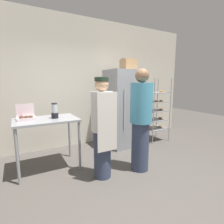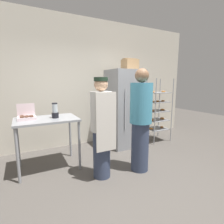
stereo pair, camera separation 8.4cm
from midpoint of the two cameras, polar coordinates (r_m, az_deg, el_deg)
ground_plane at (r=2.89m, az=7.42°, el=-22.82°), size 14.00×14.00×0.00m
back_wall at (r=4.45m, az=-9.05°, el=9.38°), size 6.40×0.12×3.07m
refrigerator at (r=4.27m, az=4.73°, el=1.15°), size 0.78×0.75×1.84m
baking_rack at (r=4.78m, az=15.06°, el=0.45°), size 0.59×0.50×1.65m
prep_counter at (r=3.29m, az=-19.85°, el=-3.89°), size 1.05×0.72×0.92m
donut_box at (r=3.29m, az=-25.48°, el=-1.47°), size 0.29×0.22×0.27m
blender_pitcher at (r=3.25m, az=-17.41°, el=0.22°), size 0.12×0.12×0.27m
cardboard_storage_box at (r=4.28m, az=6.43°, el=15.16°), size 0.34×0.29×0.26m
person_baker at (r=2.79m, az=-2.58°, el=-4.94°), size 0.34×0.36×1.63m
person_customer at (r=3.05m, az=10.13°, el=-2.65°), size 0.38×0.38×1.78m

